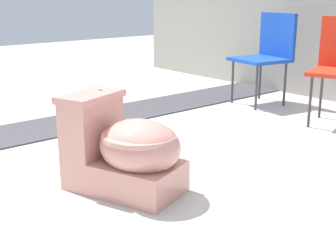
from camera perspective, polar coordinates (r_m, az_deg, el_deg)
The scene contains 4 objects.
ground_plane at distance 2.64m, azimuth -10.80°, elevation -7.01°, with size 14.00×14.00×0.00m, color beige.
gravel_strip at distance 3.80m, azimuth -12.68°, elevation 0.17°, with size 0.56×8.00×0.01m, color #423F44.
toilet at distance 2.45m, azimuth -5.30°, elevation -3.04°, with size 0.72×0.56×0.52m.
folding_chair_left at distance 4.47m, azimuth 12.14°, elevation 9.17°, with size 0.51×0.51×0.83m.
Camera 1 is at (2.14, -1.16, 1.02)m, focal length 50.00 mm.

